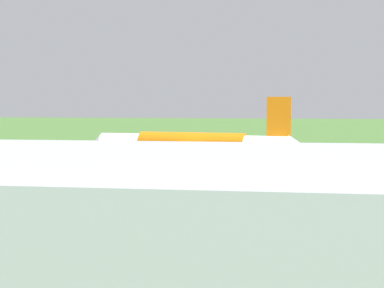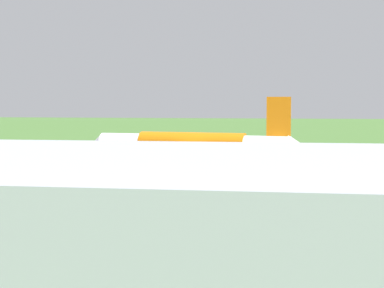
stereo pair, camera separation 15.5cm
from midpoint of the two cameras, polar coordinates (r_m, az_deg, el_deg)
The scene contains 8 objects.
ground_plane at distance 155.95m, azimuth 3.74°, elevation -1.69°, with size 800.00×800.00×0.00m, color #477233.
runway_asphalt at distance 155.95m, azimuth 3.74°, elevation -1.68°, with size 600.00×35.09×0.06m, color #2D3033.
apron_concrete at distance 101.77m, azimuth 0.54°, elevation -4.60°, with size 440.00×110.00×0.05m, color gray.
grass_verge_foreground at distance 192.40m, azimuth 4.86°, elevation -0.65°, with size 600.00×80.00×0.04m, color #3C782B.
airliner_main at distance 156.84m, azimuth 0.16°, elevation -0.06°, with size 53.91×44.36×15.88m.
service_truck_baggage at distance 153.68m, azimuth 14.23°, elevation -1.36°, with size 6.02×2.90×2.65m.
no_stopping_sign at distance 195.38m, azimuth 8.64°, elevation -0.12°, with size 0.60×0.10×2.86m.
traffic_cone_orange at distance 193.48m, azimuth 7.70°, elevation -0.57°, with size 0.40×0.40×0.55m, color orange.
Camera 2 is at (-15.96, 154.41, 14.87)m, focal length 61.14 mm.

